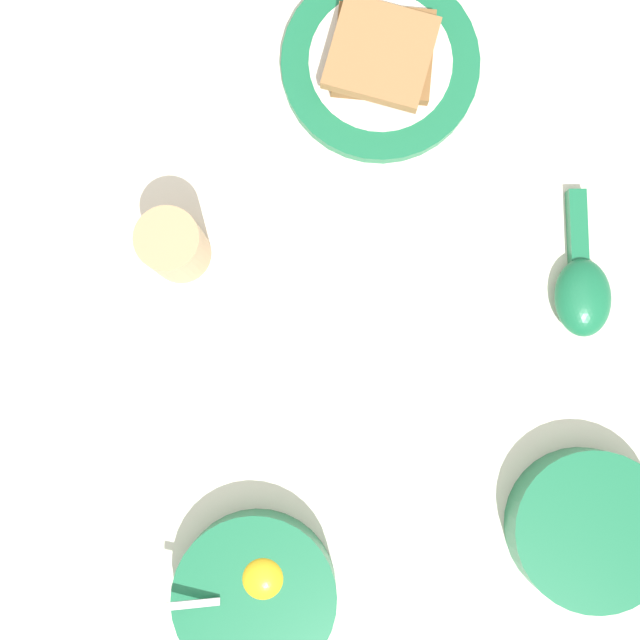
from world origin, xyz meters
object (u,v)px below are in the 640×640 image
at_px(toast_plate, 380,64).
at_px(congee_bowl, 589,529).
at_px(egg_bowl, 256,594).
at_px(soup_spoon, 582,289).
at_px(drinking_cup, 174,246).
at_px(toast_sandwich, 382,53).

xyz_separation_m(toast_plate, congee_bowl, (0.09, -0.50, 0.02)).
height_order(egg_bowl, soup_spoon, egg_bowl).
xyz_separation_m(egg_bowl, drinking_cup, (-0.00, 0.34, 0.02)).
bearing_deg(congee_bowl, soup_spoon, 76.41).
relative_size(egg_bowl, congee_bowl, 1.03).
bearing_deg(toast_sandwich, drinking_cup, -148.95).
xyz_separation_m(egg_bowl, toast_plate, (0.24, 0.49, -0.02)).
height_order(toast_plate, toast_sandwich, toast_sandwich).
bearing_deg(toast_plate, soup_spoon, -62.43).
bearing_deg(toast_sandwich, toast_plate, -113.93).
xyz_separation_m(soup_spoon, drinking_cup, (-0.38, 0.13, 0.03)).
relative_size(egg_bowl, drinking_cup, 1.70).
xyz_separation_m(toast_plate, toast_sandwich, (0.00, 0.00, 0.03)).
xyz_separation_m(toast_sandwich, congee_bowl, (0.09, -0.50, -0.00)).
relative_size(egg_bowl, toast_sandwich, 1.19).
bearing_deg(toast_sandwich, soup_spoon, -62.71).
xyz_separation_m(toast_sandwich, drinking_cup, (-0.24, -0.15, 0.02)).
relative_size(soup_spoon, congee_bowl, 1.01).
xyz_separation_m(egg_bowl, toast_sandwich, (0.24, 0.49, 0.01)).
height_order(toast_sandwich, congee_bowl, congee_bowl).
bearing_deg(drinking_cup, congee_bowl, -47.24).
bearing_deg(congee_bowl, egg_bowl, 177.85).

